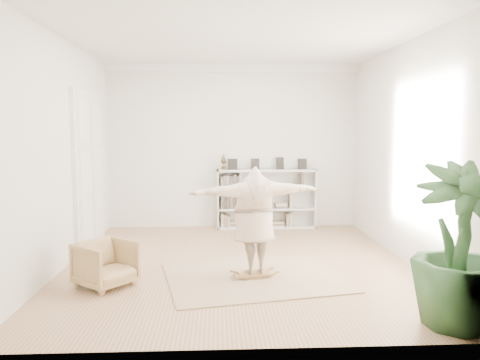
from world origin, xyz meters
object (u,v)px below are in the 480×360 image
(houseplant, at_px, (460,245))
(bookshelf, at_px, (266,199))
(person, at_px, (254,218))
(rocker_board, at_px, (254,274))
(armchair, at_px, (106,264))

(houseplant, bearing_deg, bookshelf, 106.17)
(person, bearing_deg, houseplant, 128.20)
(rocker_board, bearing_deg, bookshelf, 69.92)
(armchair, relative_size, rocker_board, 1.36)
(bookshelf, bearing_deg, rocker_board, -98.66)
(person, height_order, houseplant, houseplant)
(armchair, xyz_separation_m, houseplant, (4.18, -1.52, 0.59))
(person, bearing_deg, bookshelf, -110.08)
(armchair, relative_size, houseplant, 0.38)
(armchair, bearing_deg, rocker_board, -42.72)
(armchair, xyz_separation_m, rocker_board, (2.08, 0.27, -0.25))
(armchair, bearing_deg, person, -42.72)
(houseplant, bearing_deg, armchair, 160.07)
(bookshelf, relative_size, person, 1.15)
(armchair, height_order, houseplant, houseplant)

